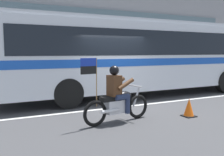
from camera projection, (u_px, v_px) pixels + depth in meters
ground_plane at (113, 104)px, 9.27m from camera, size 60.00×60.00×0.00m
sidewalk_curb at (72, 85)px, 13.81m from camera, size 28.00×3.80×0.15m
lane_center_stripe at (120, 107)px, 8.73m from camera, size 26.60×0.14×0.01m
transit_bus at (148, 53)px, 11.17m from camera, size 13.08×2.70×3.22m
motorcycle_with_rider at (117, 98)px, 6.80m from camera, size 2.18×0.70×1.78m
fire_hydrant at (118, 78)px, 13.52m from camera, size 0.22×0.30×0.75m
traffic_cone at (189, 108)px, 7.45m from camera, size 0.36×0.36×0.55m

